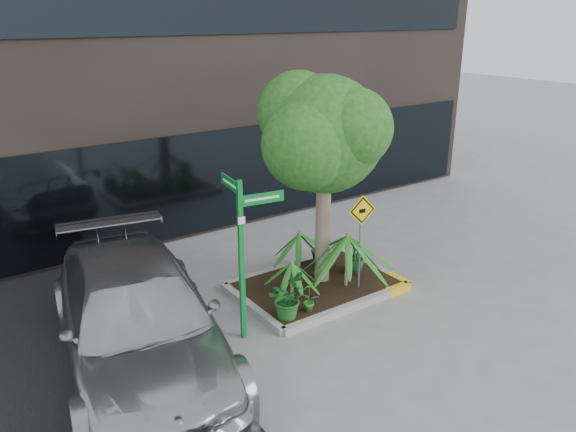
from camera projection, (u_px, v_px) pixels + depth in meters
ground at (317, 297)px, 11.48m from camera, size 80.00×80.00×0.00m
planter at (318, 285)px, 11.78m from camera, size 3.35×2.36×0.15m
tree at (324, 134)px, 10.89m from camera, size 2.97×2.64×4.46m
palm_front at (348, 236)px, 11.29m from camera, size 1.33×1.33×1.48m
palm_left at (292, 263)px, 11.00m from camera, size 0.87×0.87×0.97m
palm_back at (299, 234)px, 12.30m from camera, size 0.93×0.93×1.03m
parked_car at (138, 319)px, 9.00m from camera, size 3.43×6.21×1.70m
shrub_a at (286, 297)px, 10.32m from camera, size 1.02×1.02×0.80m
shrub_b at (355, 256)px, 12.15m from camera, size 0.57×0.57×0.76m
shrub_c at (309, 295)px, 10.55m from camera, size 0.38×0.38×0.65m
shrub_d at (321, 248)px, 12.49m from camera, size 0.60×0.60×0.81m
street_sign_post at (243, 242)px, 9.53m from camera, size 0.86×0.93×2.93m
cattle_sign at (361, 226)px, 11.13m from camera, size 0.60×0.13×1.99m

